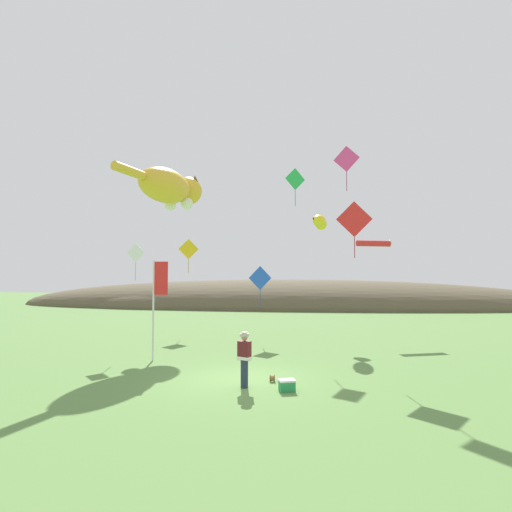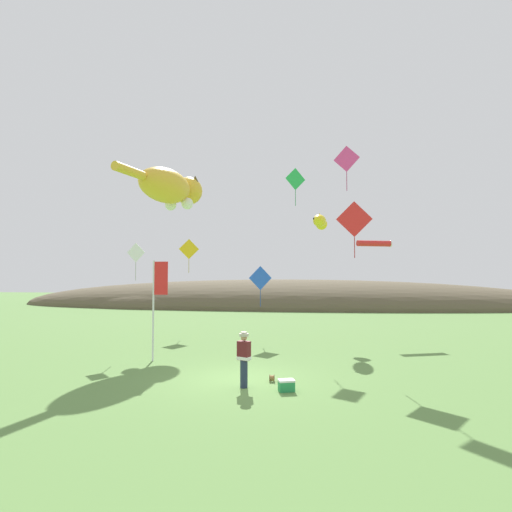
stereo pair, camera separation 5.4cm
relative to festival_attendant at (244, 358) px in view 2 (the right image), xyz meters
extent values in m
plane|color=#5B8442|center=(-0.22, 0.93, -0.95)|extent=(120.00, 120.00, 0.00)
ellipsoid|color=brown|center=(-0.22, 33.19, -0.95)|extent=(63.97, 15.00, 6.08)
ellipsoid|color=brown|center=(-12.48, 30.47, -0.95)|extent=(22.63, 8.52, 4.00)
cylinder|color=#232D47|center=(0.00, 0.00, -0.51)|extent=(0.24, 0.24, 0.88)
cube|color=#59191E|center=(0.00, 0.00, 0.23)|extent=(0.46, 0.38, 0.60)
cube|color=white|center=(0.00, 0.00, -0.01)|extent=(0.49, 0.41, 0.10)
sphere|color=tan|center=(0.00, 0.00, 0.64)|extent=(0.20, 0.20, 0.20)
cylinder|color=#B2AD99|center=(0.00, 0.00, 0.73)|extent=(0.30, 0.30, 0.09)
cylinder|color=#B2AD99|center=(0.00, 0.00, 0.79)|extent=(0.20, 0.20, 0.07)
cylinder|color=olive|center=(0.84, 0.80, -0.83)|extent=(0.15, 0.18, 0.18)
cylinder|color=brown|center=(0.76, 0.80, -0.83)|extent=(0.02, 0.24, 0.24)
cylinder|color=brown|center=(0.91, 0.80, -0.83)|extent=(0.02, 0.24, 0.24)
cube|color=#268C4C|center=(1.38, -0.23, -0.80)|extent=(0.55, 0.45, 0.30)
cube|color=white|center=(1.38, -0.23, -0.62)|extent=(0.56, 0.46, 0.06)
cylinder|color=silver|center=(-4.41, 3.41, 1.16)|extent=(0.08, 0.08, 4.23)
cube|color=red|center=(-4.09, 3.41, 2.52)|extent=(0.60, 0.03, 1.40)
ellipsoid|color=gold|center=(-5.89, 8.76, 7.71)|extent=(3.06, 4.45, 1.93)
ellipsoid|color=white|center=(-5.85, 8.95, 7.36)|extent=(1.78, 2.84, 1.06)
sphere|color=gold|center=(-5.27, 11.19, 7.90)|extent=(1.74, 1.74, 1.74)
cone|color=#503E10|center=(-5.74, 11.31, 8.53)|extent=(0.75, 0.75, 0.58)
cone|color=#503E10|center=(-4.81, 11.07, 8.53)|extent=(0.75, 0.75, 0.58)
sphere|color=white|center=(-6.11, 10.28, 6.89)|extent=(0.69, 0.69, 0.69)
sphere|color=white|center=(-4.98, 9.99, 6.89)|extent=(0.69, 0.69, 0.69)
cylinder|color=gold|center=(-6.66, 5.78, 7.80)|extent=(0.97, 2.17, 0.46)
ellipsoid|color=yellow|center=(2.81, 10.71, 5.81)|extent=(0.96, 2.05, 0.70)
cone|color=yellow|center=(2.96, 12.02, 5.81)|extent=(0.76, 0.71, 0.70)
cone|color=yellow|center=(2.80, 10.66, 6.11)|extent=(0.36, 0.36, 0.33)
sphere|color=black|center=(2.50, 10.10, 5.87)|extent=(0.16, 0.16, 0.16)
cylinder|color=red|center=(6.16, 12.29, 4.57)|extent=(2.19, 1.01, 0.36)
torus|color=white|center=(7.20, 12.63, 4.57)|extent=(0.19, 0.44, 0.44)
cube|color=red|center=(4.08, 4.63, 5.06)|extent=(1.55, 0.04, 1.55)
cylinder|color=black|center=(4.08, 4.65, 5.06)|extent=(1.04, 0.03, 0.02)
cube|color=maroon|center=(4.08, 4.63, 3.83)|extent=(0.03, 0.01, 0.90)
cube|color=blue|center=(-0.49, 8.97, 2.48)|extent=(1.19, 0.60, 1.33)
cylinder|color=black|center=(-0.49, 8.99, 2.48)|extent=(0.80, 0.41, 0.02)
cube|color=#1A3E97|center=(-0.49, 8.97, 1.36)|extent=(0.03, 0.02, 0.90)
cube|color=white|center=(-6.32, 5.91, 3.76)|extent=(0.96, 0.10, 0.96)
cylinder|color=black|center=(-6.32, 5.92, 3.76)|extent=(0.65, 0.07, 0.02)
cube|color=#A9A9A9|center=(-6.32, 5.91, 2.83)|extent=(0.03, 0.01, 0.90)
cube|color=green|center=(1.44, 9.62, 8.08)|extent=(1.11, 0.64, 1.27)
cylinder|color=black|center=(1.44, 9.63, 8.08)|extent=(0.75, 0.44, 0.02)
cube|color=#1A7C35|center=(1.44, 9.62, 6.99)|extent=(0.03, 0.02, 0.90)
cube|color=yellow|center=(-5.63, 12.57, 4.34)|extent=(1.21, 0.59, 1.33)
cylinder|color=black|center=(-5.63, 12.59, 4.34)|extent=(0.81, 0.40, 0.02)
cube|color=#A98511|center=(-5.63, 12.57, 3.22)|extent=(0.03, 0.02, 0.90)
cube|color=#E53F8C|center=(3.93, 6.03, 8.11)|extent=(1.18, 0.42, 1.24)
cylinder|color=black|center=(3.93, 6.05, 8.11)|extent=(0.80, 0.29, 0.02)
cube|color=#A02C62|center=(3.93, 6.03, 7.03)|extent=(0.03, 0.02, 0.90)
camera|label=1|loc=(1.95, -12.85, 2.69)|focal=28.00mm
camera|label=2|loc=(2.00, -12.84, 2.69)|focal=28.00mm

